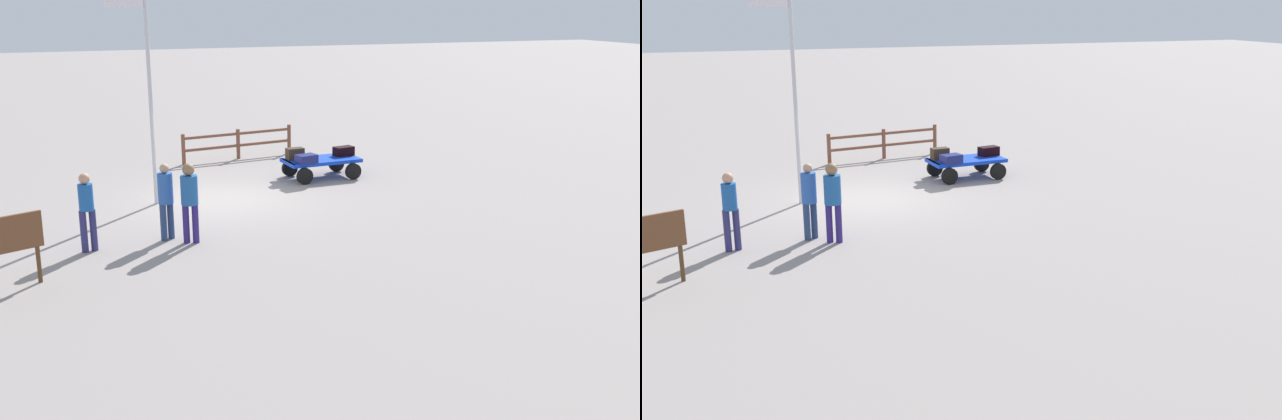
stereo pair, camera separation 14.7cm
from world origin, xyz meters
TOP-DOWN VIEW (x-y plane):
  - ground_plane at (0.00, 0.00)m, footprint 120.00×120.00m
  - luggage_cart at (-3.20, -1.46)m, footprint 2.23×1.37m
  - suitcase_tan at (-2.62, -1.02)m, footprint 0.63×0.52m
  - suitcase_maroon at (-2.47, -1.58)m, footprint 0.51×0.32m
  - suitcase_grey at (-4.01, -1.64)m, footprint 0.64×0.44m
  - worker_lead at (1.98, 2.85)m, footprint 0.45×0.45m
  - worker_trailing at (1.55, 3.27)m, footprint 0.46×0.46m
  - worker_supervisor at (3.64, 3.09)m, footprint 0.36×0.36m
  - flagpole at (1.85, -0.24)m, footprint 1.01×0.11m
  - signboard at (5.11, 4.79)m, footprint 1.19×0.50m
  - wooden_fence at (-1.68, -4.99)m, footprint 3.81×0.71m

SIDE VIEW (x-z plane):
  - ground_plane at x=0.00m, z-range 0.00..0.00m
  - luggage_cart at x=-3.20m, z-range 0.15..0.72m
  - wooden_fence at x=-1.68m, z-range 0.08..1.04m
  - suitcase_tan at x=-2.62m, z-range 0.57..0.82m
  - suitcase_grey at x=-4.01m, z-range 0.57..0.84m
  - suitcase_maroon at x=-2.47m, z-range 0.57..0.91m
  - signboard at x=5.11m, z-range 0.25..1.61m
  - worker_supervisor at x=3.64m, z-range 0.12..1.78m
  - worker_lead at x=1.98m, z-range 0.13..1.81m
  - worker_trailing at x=1.55m, z-range 0.17..1.91m
  - flagpole at x=1.85m, z-range 0.53..6.08m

